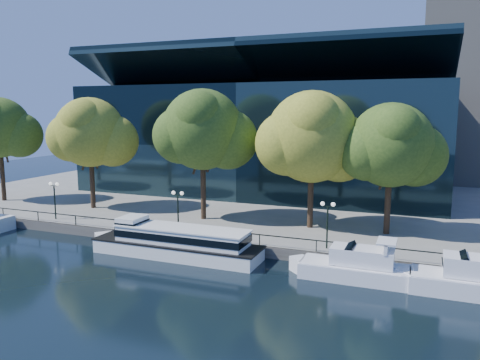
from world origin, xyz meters
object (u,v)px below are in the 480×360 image
at_px(tree_1, 91,134).
at_px(tree_3, 314,139).
at_px(cruiser_near, 362,267).
at_px(tree_2, 204,131).
at_px(tree_4, 392,147).
at_px(tour_boat, 173,241).
at_px(lamp_0, 54,192).
at_px(lamp_2, 328,214).
at_px(lamp_1, 178,202).
at_px(tree_0, 0,129).
at_px(cruiser_far, 476,280).

height_order(tree_1, tree_3, tree_3).
xyz_separation_m(cruiser_near, tree_2, (-17.89, 9.92, 9.44)).
bearing_deg(tree_2, tree_4, 2.45).
height_order(tour_boat, lamp_0, lamp_0).
distance_m(tree_4, lamp_0, 35.01).
distance_m(tour_boat, lamp_2, 13.61).
xyz_separation_m(tree_2, lamp_1, (0.07, -5.99, -6.47)).
relative_size(cruiser_near, tree_0, 0.85).
height_order(tour_boat, cruiser_far, cruiser_far).
height_order(cruiser_far, tree_3, tree_3).
distance_m(tree_2, tree_3, 11.64).
bearing_deg(tree_4, tree_3, -177.87).
bearing_deg(tree_0, lamp_0, -22.86).
distance_m(tree_0, lamp_1, 30.18).
height_order(tree_0, lamp_1, tree_0).
distance_m(tour_boat, cruiser_near, 16.26).
distance_m(tree_0, tree_4, 47.82).
distance_m(lamp_0, lamp_1, 15.04).
bearing_deg(lamp_1, tree_3, 29.50).
bearing_deg(cruiser_near, tree_1, 162.67).
xyz_separation_m(cruiser_near, lamp_0, (-32.87, 3.93, 2.97)).
distance_m(cruiser_near, tree_1, 35.51).
distance_m(cruiser_far, tree_3, 19.58).
distance_m(cruiser_far, lamp_2, 12.17).
distance_m(cruiser_far, tree_2, 28.99).
bearing_deg(cruiser_far, tree_3, 142.76).
bearing_deg(tour_boat, tree_0, 162.34).
height_order(tree_4, lamp_0, tree_4).
xyz_separation_m(tour_boat, lamp_0, (-16.62, 3.86, 2.63)).
xyz_separation_m(cruiser_near, tree_3, (-6.28, 10.46, 8.88)).
relative_size(cruiser_near, tree_1, 0.86).
bearing_deg(cruiser_near, tour_boat, 179.73).
relative_size(tree_0, lamp_1, 3.31).
bearing_deg(cruiser_near, lamp_1, 167.56).
bearing_deg(tree_3, lamp_2, -66.69).
bearing_deg(tree_3, cruiser_far, -37.24).
distance_m(tree_1, lamp_0, 8.65).
distance_m(lamp_0, lamp_2, 29.40).
relative_size(lamp_1, lamp_2, 1.00).
height_order(tree_0, tree_2, tree_2).
xyz_separation_m(cruiser_far, tree_0, (-54.39, 9.91, 9.18)).
distance_m(tree_1, tree_4, 33.89).
distance_m(tree_0, lamp_2, 44.13).
xyz_separation_m(tree_3, lamp_1, (-11.54, -6.53, -5.91)).
bearing_deg(tree_0, tree_2, 0.28).
relative_size(cruiser_far, tree_3, 0.79).
height_order(tree_1, tree_4, tree_1).
bearing_deg(lamp_2, tour_boat, -163.22).
bearing_deg(lamp_1, cruiser_near, -12.44).
height_order(cruiser_near, lamp_1, lamp_1).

